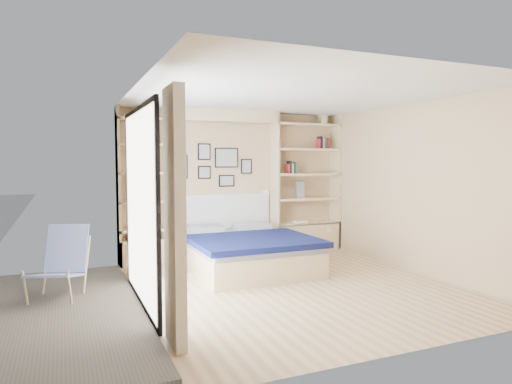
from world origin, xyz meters
name	(u,v)px	position (x,y,z in m)	size (l,w,h in m)	color
ground	(294,286)	(0.00, 0.00, 0.00)	(4.50, 4.50, 0.00)	#D2B483
room_shell	(227,197)	(-0.39, 1.52, 1.08)	(4.50, 4.50, 4.50)	tan
bed	(245,250)	(-0.24, 1.14, 0.28)	(1.77, 2.20, 1.07)	beige
photo_gallery	(210,163)	(-0.45, 2.22, 1.60)	(1.48, 0.02, 0.82)	black
reading_lamps	(223,193)	(-0.30, 2.00, 1.10)	(1.92, 0.12, 0.15)	silver
shelf_decor	(294,158)	(1.08, 2.07, 1.70)	(3.51, 0.23, 2.03)	#A51E1E
deck_chair	(61,263)	(-2.82, 0.69, 0.42)	(0.78, 0.99, 0.87)	tan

